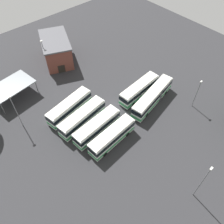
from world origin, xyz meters
name	(u,v)px	position (x,y,z in m)	size (l,w,h in m)	color
ground_plane	(112,108)	(0.00, 0.00, 0.00)	(91.91, 91.91, 0.00)	#28282B
bus_row0_slot2	(139,90)	(-7.28, 1.13, 1.85)	(11.18, 3.54, 3.50)	silver
bus_row0_slot3	(153,97)	(-7.87, 4.74, 1.85)	(13.70, 5.22, 3.50)	silver
bus_row1_slot0	(70,107)	(7.74, -4.91, 1.85)	(11.22, 4.44, 3.50)	silver
bus_row1_slot1	(82,118)	(7.41, -0.80, 1.85)	(11.35, 4.08, 3.50)	silver
bus_row1_slot2	(97,127)	(6.67, 3.03, 1.85)	(10.86, 3.55, 3.50)	silver
bus_row1_slot3	(112,136)	(5.96, 6.74, 1.85)	(10.58, 3.41, 3.50)	silver
depot_building	(57,50)	(-0.70, -22.86, 3.20)	(10.90, 13.55, 6.35)	brown
maintenance_shelter	(11,86)	(14.58, -17.55, 3.30)	(10.33, 7.39, 3.48)	slate
lamp_post_mid_lot	(16,111)	(17.25, -8.66, 4.72)	(0.56, 0.28, 8.60)	slate
lamp_post_far_corner	(45,54)	(3.41, -21.35, 4.57)	(0.56, 0.28, 8.32)	slate
lamp_post_near_entrance	(197,93)	(-13.94, 11.41, 4.07)	(0.56, 0.28, 7.33)	slate
lamp_post_by_building	(202,182)	(2.69, 23.68, 5.18)	(0.56, 0.28, 9.52)	slate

